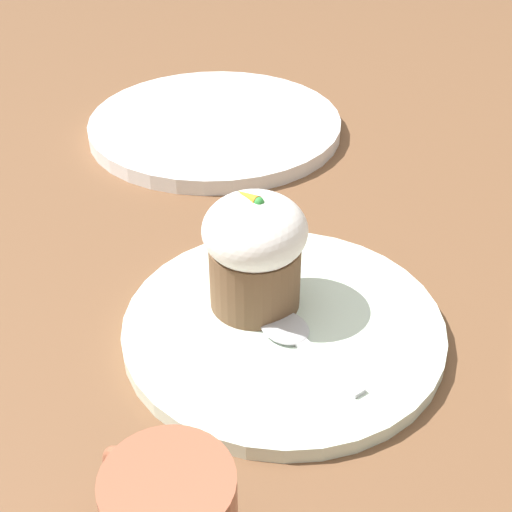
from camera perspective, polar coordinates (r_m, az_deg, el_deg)
The scene contains 5 objects.
ground_plane at distance 0.57m, azimuth 2.18°, elevation -6.20°, with size 4.00×4.00×0.00m, color brown.
dessert_plate at distance 0.56m, azimuth 2.20°, elevation -5.71°, with size 0.25×0.25×0.01m.
carrot_cake at distance 0.55m, azimuth -0.00°, elevation 0.51°, with size 0.08×0.08×0.10m.
spoon at distance 0.54m, azimuth 2.99°, elevation -6.31°, with size 0.11×0.04×0.01m.
side_plate at distance 0.87m, azimuth -3.29°, elevation 10.40°, with size 0.30×0.30×0.02m.
Camera 1 is at (-0.29, 0.31, 0.38)m, focal length 50.00 mm.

